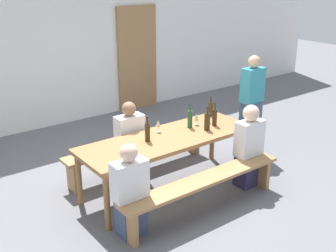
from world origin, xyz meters
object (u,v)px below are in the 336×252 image
Objects in this scene: wine_bottle_0 at (190,119)px; wine_bottle_1 at (215,117)px; tasting_table at (168,142)px; wine_glass_2 at (208,115)px; seated_guest_near_0 at (130,193)px; standing_host at (251,108)px; wine_bottle_4 at (147,132)px; bench_near at (204,185)px; wine_bottle_3 at (211,108)px; bench_far at (138,147)px; wine_glass_1 at (196,117)px; wine_glass_0 at (158,124)px; seated_guest_far_0 at (130,143)px; wine_bottle_2 at (207,121)px; wooden_door at (137,58)px; seated_guest_near_1 at (249,148)px.

wine_bottle_0 is 0.99× the size of wine_bottle_1.
tasting_table is 0.79m from wine_glass_2.
standing_host reaches higher than seated_guest_near_0.
wine_bottle_4 reaches higher than wine_glass_2.
wine_bottle_3 is at bearing 44.90° from bench_near.
tasting_table is 2.21× the size of seated_guest_near_0.
bench_far is 14.17× the size of wine_glass_1.
tasting_table is 8.08× the size of wine_bottle_3.
wine_glass_2 is (0.77, -0.61, 0.50)m from bench_far.
wine_glass_0 is 0.54m from seated_guest_far_0.
wine_bottle_2 reaches higher than wine_bottle_4.
wooden_door is 2.99m from wine_bottle_3.
bench_near is 1.22m from wine_glass_2.
tasting_table is at bearing 176.44° from wine_bottle_1.
wine_bottle_1 is at bearing -5.08° from wine_bottle_4.
wine_glass_0 is at bearing 33.74° from seated_guest_far_0.
tasting_table is 1.10m from seated_guest_near_0.
bench_near is at bearing -124.93° from wine_glass_1.
wine_bottle_1 reaches higher than wine_bottle_2.
standing_host is at bearing 3.03° from wine_bottle_0.
wooden_door is 6.36× the size of wine_bottle_2.
wine_bottle_0 is 1.12× the size of wine_bottle_3.
wine_bottle_1 reaches higher than bench_near.
wooden_door is 3.86m from seated_guest_near_1.
wine_glass_2 is at bearing 4.06° from standing_host.
wine_bottle_1 reaches higher than wine_glass_0.
wine_bottle_3 is 0.30m from wine_glass_2.
seated_guest_near_1 is (1.85, -0.00, 0.04)m from seated_guest_near_0.
bench_far is at bearing -36.44° from seated_guest_near_0.
wine_bottle_0 is at bearing 12.05° from tasting_table.
seated_guest_far_0 is at bearing 112.42° from tasting_table.
wine_bottle_4 is (-0.29, -0.66, 0.51)m from bench_far.
wine_bottle_3 is (0.23, 0.33, -0.01)m from wine_bottle_1.
tasting_table is 14.17× the size of wine_glass_0.
seated_guest_near_0 is at bearing -32.26° from seated_guest_far_0.
wooden_door is at bearing 58.67° from wine_bottle_4.
wine_glass_0 is 0.15× the size of seated_guest_far_0.
wine_glass_2 reaches higher than bench_near.
wine_bottle_0 is (0.44, 0.80, 0.52)m from bench_near.
wooden_door is at bearing 77.71° from wine_bottle_3.
seated_guest_near_1 is (0.47, -0.65, -0.33)m from wine_bottle_0.
wine_bottle_1 is at bearing -90.37° from wine_glass_2.
bench_near is 1.42m from bench_far.
wine_bottle_1 is 0.63m from seated_guest_near_1.
standing_host is (1.15, 0.04, -0.10)m from wine_glass_1.
tasting_table is at bearing 168.75° from wine_bottle_2.
seated_guest_far_0 is (-1.00, 0.61, -0.35)m from wine_bottle_1.
wine_glass_0 is at bearing -1.66° from standing_host.
wooden_door is 3.26m from wine_glass_1.
wine_glass_0 is (-1.63, -2.99, -0.18)m from wooden_door.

